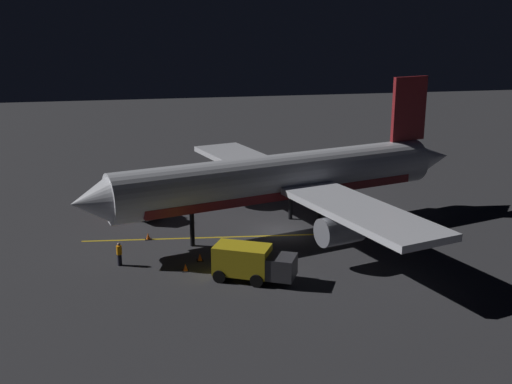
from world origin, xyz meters
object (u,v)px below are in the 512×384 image
Objects in this scene: traffic_cone_near_right at (148,236)px; traffic_cone_under_wing at (200,257)px; airliner at (286,179)px; traffic_cone_near_left at (185,268)px; catering_truck at (251,263)px; traffic_cone_far at (191,206)px; baggage_truck at (136,203)px; ground_crew_worker at (119,254)px.

traffic_cone_near_right is 6.46m from traffic_cone_under_wing.
airliner reaches higher than traffic_cone_near_left.
airliner is at bearing -51.71° from traffic_cone_near_left.
traffic_cone_under_wing is at bearing 124.73° from airliner.
airliner is 63.24× the size of traffic_cone_near_right.
catering_truck is 10.64× the size of traffic_cone_near_right.
traffic_cone_near_left is at bearing 172.64° from traffic_cone_far.
baggage_truck is 11.32× the size of traffic_cone_under_wing.
airliner is 19.99× the size of ground_crew_worker.
airliner is 63.24× the size of traffic_cone_under_wing.
catering_truck is 17.39m from traffic_cone_far.
traffic_cone_near_left is at bearing 59.92° from catering_truck.
baggage_truck reaches higher than traffic_cone_far.
traffic_cone_near_right is at bearing -23.37° from ground_crew_worker.
baggage_truck is 14.06m from traffic_cone_near_left.
ground_crew_worker is at bearing 87.34° from traffic_cone_under_wing.
airliner reaches higher than traffic_cone_far.
airliner is at bearing -117.86° from baggage_truck.
traffic_cone_near_left is (-13.67, -3.13, -0.93)m from baggage_truck.
traffic_cone_under_wing and traffic_cone_far have the same top height.
traffic_cone_under_wing is at bearing -159.95° from baggage_truck.
airliner reaches higher than catering_truck.
airliner is 63.24× the size of traffic_cone_far.
traffic_cone_far is at bearing -26.86° from ground_crew_worker.
ground_crew_worker is at bearing 156.63° from traffic_cone_near_right.
airliner reaches higher than traffic_cone_near_right.
traffic_cone_near_left is (2.45, 4.23, -0.99)m from catering_truck.
traffic_cone_under_wing is at bearing -146.33° from traffic_cone_near_right.
catering_truck is at bearing -155.47° from baggage_truck.
airliner reaches higher than baggage_truck.
traffic_cone_near_left is at bearing 144.54° from traffic_cone_under_wing.
traffic_cone_under_wing is (-5.37, -3.58, 0.00)m from traffic_cone_near_right.
traffic_cone_near_left is at bearing -167.12° from baggage_truck.
baggage_truck is at bearing -6.97° from ground_crew_worker.
traffic_cone_near_right and traffic_cone_under_wing have the same top height.
traffic_cone_far is (7.65, -4.25, 0.00)m from traffic_cone_near_right.
catering_truck is at bearing -172.30° from traffic_cone_far.
airliner is 12.21m from traffic_cone_near_right.
traffic_cone_near_right is (-6.57, -0.78, -0.93)m from baggage_truck.
baggage_truck is 11.32× the size of traffic_cone_near_left.
traffic_cone_near_right is (7.11, 2.35, 0.00)m from traffic_cone_near_left.
traffic_cone_under_wing is 1.00× the size of traffic_cone_far.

